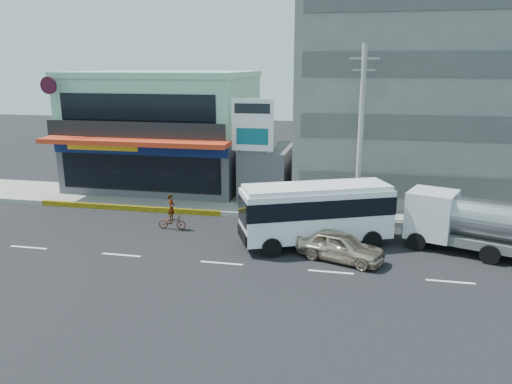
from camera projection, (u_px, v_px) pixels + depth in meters
ground at (221, 263)px, 22.97m from camera, size 120.00×120.00×0.00m
sidewalk at (340, 209)px, 30.96m from camera, size 70.00×5.00×0.30m
shop_building at (167, 133)px, 36.78m from camera, size 12.40×11.70×8.00m
concrete_building at (423, 93)px, 33.49m from camera, size 16.00×12.00×14.00m
gap_structure at (268, 172)px, 33.92m from camera, size 3.00×6.00×3.50m
satellite_dish at (266, 148)px, 32.52m from camera, size 1.50×1.50×0.15m
billboard at (253, 131)px, 30.57m from camera, size 2.60×0.18×6.90m
utility_pole_near at (361, 134)px, 27.53m from camera, size 1.60×0.30×10.00m
minibus at (316, 210)px, 24.84m from camera, size 7.80×5.17×3.13m
sedan at (340, 246)px, 23.18m from camera, size 4.40×2.94×1.39m
tanker_truck at (478, 224)px, 23.77m from camera, size 7.42×4.45×2.82m
motorcycle_rider at (172, 218)px, 27.58m from camera, size 1.57×0.63×1.98m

